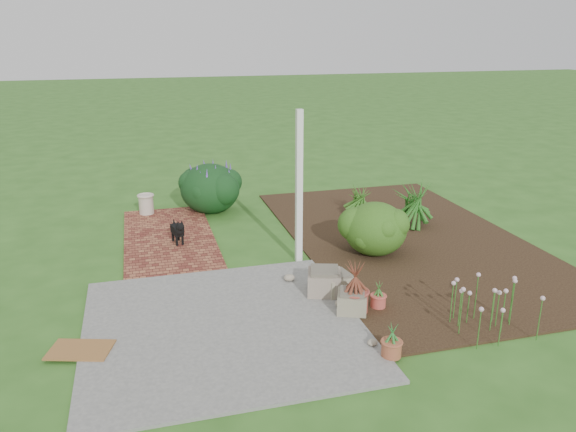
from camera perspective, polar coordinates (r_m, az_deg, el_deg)
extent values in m
plane|color=#2C591C|center=(9.18, -0.55, -5.02)|extent=(80.00, 80.00, 0.00)
cube|color=#5E5E5C|center=(7.40, -6.57, -11.03)|extent=(3.50, 3.50, 0.04)
cube|color=#5D241D|center=(10.55, -11.98, -2.14)|extent=(1.60, 3.50, 0.04)
cube|color=black|center=(10.46, 12.11, -2.35)|extent=(4.00, 7.00, 0.03)
cube|color=white|center=(8.93, 1.13, 2.82)|extent=(0.10, 0.10, 2.50)
cube|color=#726E54|center=(7.66, 6.51, -8.69)|extent=(0.50, 0.50, 0.26)
cube|color=#756859|center=(8.13, 3.70, -6.74)|extent=(0.59, 0.59, 0.31)
cube|color=gray|center=(8.15, 4.99, -6.89)|extent=(0.46, 0.46, 0.26)
cube|color=brown|center=(7.24, -20.35, -12.62)|extent=(0.82, 0.65, 0.02)
cube|color=black|center=(10.10, -11.20, -1.40)|extent=(0.22, 0.36, 0.15)
cylinder|color=black|center=(10.04, -11.22, -2.52)|extent=(0.04, 0.04, 0.17)
cylinder|color=black|center=(10.06, -10.66, -2.43)|extent=(0.04, 0.04, 0.17)
cylinder|color=black|center=(10.26, -11.62, -2.08)|extent=(0.04, 0.04, 0.17)
cylinder|color=black|center=(10.28, -11.07, -1.99)|extent=(0.04, 0.04, 0.17)
sphere|color=black|center=(9.88, -10.89, -1.09)|extent=(0.14, 0.14, 0.14)
cone|color=black|center=(10.23, -11.52, -0.55)|extent=(0.08, 0.11, 0.13)
cylinder|color=#BFAE9D|center=(11.91, -14.21, 1.16)|extent=(0.38, 0.38, 0.39)
ellipsoid|color=#1E4312|center=(9.57, 8.86, -1.15)|extent=(1.35, 1.35, 0.91)
cylinder|color=brown|center=(7.68, 6.77, -8.55)|extent=(0.45, 0.45, 0.30)
cylinder|color=#B2483C|center=(7.87, 9.14, -8.50)|extent=(0.25, 0.25, 0.17)
cylinder|color=brown|center=(6.79, 10.46, -13.11)|extent=(0.25, 0.25, 0.20)
ellipsoid|color=black|center=(11.85, -7.93, 2.91)|extent=(1.28, 1.28, 1.05)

